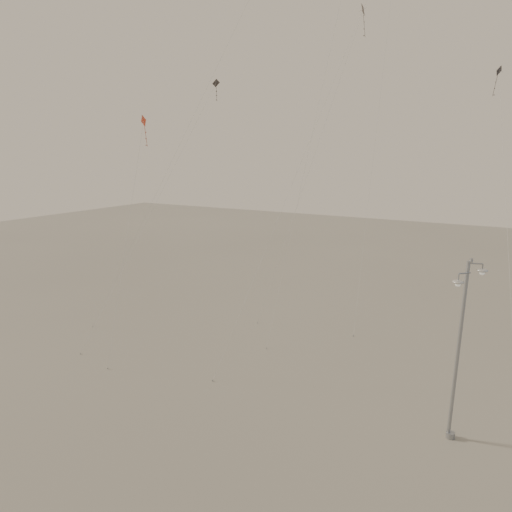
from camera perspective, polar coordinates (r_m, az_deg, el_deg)
The scene contains 8 objects.
ground at distance 28.90m, azimuth -2.04°, elevation -17.12°, with size 160.00×160.00×0.00m, color gray.
street_lamp at distance 26.08m, azimuth 22.25°, elevation -9.48°, with size 1.44×1.07×9.21m.
kite_0 at distance 43.68m, azimuth -1.52°, elevation 25.91°, with size 11.59×12.84×32.52m.
kite_1 at distance 35.75m, azimuth 8.54°, elevation 18.20°, with size 4.69×12.85×23.91m.
kite_3 at distance 33.63m, azimuth -13.52°, elevation 9.08°, with size 1.04×4.03×16.25m.
kite_4 at distance 33.17m, azimuth 26.37°, elevation 10.50°, with size 3.81×12.28×19.25m.
kite_6 at distance 38.26m, azimuth -8.71°, elevation 11.17°, with size 4.87×10.98×19.33m.
kite_7 at distance 43.82m, azimuth 12.42°, elevation 26.19°, with size 8.35×8.56×33.33m.
Camera 1 is at (13.46, -21.32, 14.11)m, focal length 35.00 mm.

